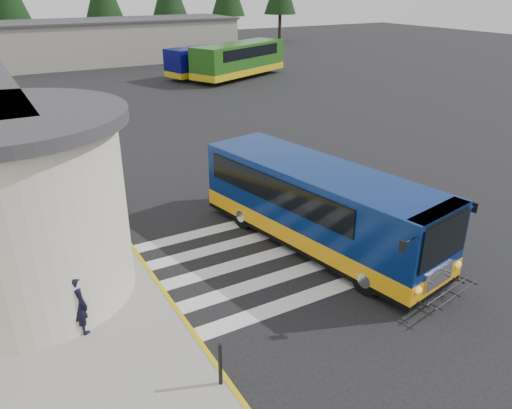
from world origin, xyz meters
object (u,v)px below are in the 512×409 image
pedestrian_a (78,304)px  pedestrian_b (89,277)px  bollard (220,364)px  far_bus_a (212,59)px  transit_bus (319,209)px  far_bus_b (239,59)px

pedestrian_a → pedestrian_b: bearing=-49.7°
bollard → far_bus_a: 37.42m
pedestrian_b → bollard: pedestrian_b is taller
pedestrian_a → bollard: (2.08, -3.13, -0.27)m
transit_bus → pedestrian_a: size_ratio=6.06×
bollard → far_bus_b: far_bus_b is taller
far_bus_a → far_bus_b: (1.60, -2.01, 0.18)m
far_bus_b → pedestrian_a: bearing=121.5°
transit_bus → pedestrian_b: 7.04m
bollard → far_bus_a: (15.84, 33.89, 0.81)m
transit_bus → bollard: transit_bus is taller
far_bus_a → far_bus_b: bearing=-156.2°
pedestrian_b → bollard: (1.61, -4.06, -0.33)m
far_bus_b → bollard: bearing=127.0°
bollard → far_bus_a: size_ratio=0.11×
pedestrian_a → far_bus_a: 35.61m
bollard → far_bus_a: far_bus_a is taller
far_bus_b → pedestrian_b: bearing=121.3°
pedestrian_a → bollard: 3.77m
pedestrian_b → far_bus_b: 33.73m
transit_bus → far_bus_a: far_bus_a is taller
transit_bus → bollard: size_ratio=9.30×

